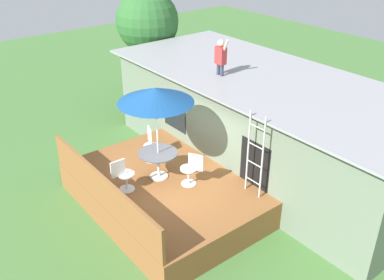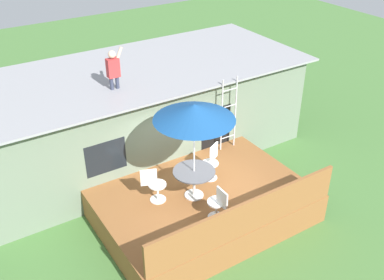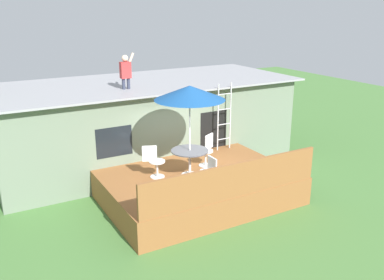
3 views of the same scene
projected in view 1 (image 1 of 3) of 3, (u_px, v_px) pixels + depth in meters
name	position (u px, v px, depth m)	size (l,w,h in m)	color
ground_plane	(168.00, 204.00, 11.84)	(40.00, 40.00, 0.00)	#477538
house	(264.00, 122.00, 13.13)	(10.50, 4.50, 2.85)	slate
deck	(168.00, 192.00, 11.65)	(5.19, 3.87, 0.80)	brown
deck_railing	(102.00, 190.00, 10.22)	(5.09, 0.08, 0.90)	brown
patio_table	(158.00, 158.00, 11.31)	(1.04, 1.04, 0.74)	silver
patio_umbrella	(156.00, 95.00, 10.48)	(1.90, 1.90, 2.54)	silver
step_ladder	(255.00, 155.00, 10.41)	(0.52, 0.04, 2.20)	silver
person_figure	(221.00, 55.00, 12.33)	(0.47, 0.20, 1.11)	#33384C
patio_chair_left	(151.00, 145.00, 12.20)	(0.60, 0.44, 0.92)	silver
patio_chair_right	(191.00, 169.00, 11.04)	(0.58, 0.44, 0.92)	silver
patio_chair_near	(123.00, 175.00, 10.80)	(0.44, 0.62, 0.92)	silver
backyard_tree	(147.00, 22.00, 16.82)	(2.45, 2.45, 4.53)	brown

